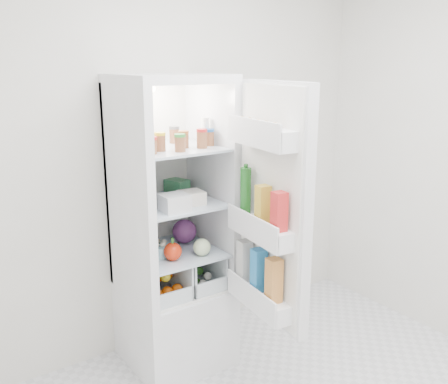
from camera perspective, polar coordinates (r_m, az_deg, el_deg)
room_walls at (r=2.09m, az=14.99°, el=6.62°), size 3.02×3.02×2.61m
refrigerator at (r=3.17m, az=-6.16°, el=-7.70°), size 0.60×0.60×1.80m
shelf_low at (r=3.09m, az=-5.64°, el=-6.79°), size 0.49×0.53×0.01m
shelf_mid at (r=2.99m, az=-5.79°, el=-1.24°), size 0.49×0.53×0.02m
shelf_top at (r=2.92m, az=-5.95°, el=5.00°), size 0.49×0.53×0.02m
crisper_left at (r=3.09m, az=-7.59°, el=-9.48°), size 0.23×0.46×0.22m
crisper_right at (r=3.19m, az=-3.64°, el=-8.52°), size 0.23×0.46×0.22m
condiment_jars at (r=2.85m, az=-5.60°, el=5.82°), size 0.46×0.34×0.08m
squeeze_bottle at (r=2.98m, az=-2.18°, el=6.97°), size 0.05×0.05×0.16m
tub_white at (r=2.79m, az=-5.66°, el=-1.23°), size 0.16×0.16×0.09m
tub_cream at (r=2.92m, az=-3.73°, el=-0.64°), size 0.15×0.15×0.08m
tin_red at (r=3.00m, az=-3.30°, el=-0.41°), size 0.10×0.10×0.06m
foil_tray at (r=2.96m, az=-7.96°, el=-0.86°), size 0.21×0.19×0.04m
tub_green at (r=3.21m, az=-5.39°, el=0.73°), size 0.14×0.16×0.08m
red_cabbage at (r=3.18m, az=-4.55°, el=-4.49°), size 0.15×0.15×0.15m
bell_pepper at (r=2.92m, az=-5.88°, el=-6.79°), size 0.11×0.11×0.11m
mushroom_bowl at (r=3.00m, az=-7.44°, el=-6.65°), size 0.19×0.19×0.07m
salad_bag at (r=2.98m, az=-2.54°, el=-6.31°), size 0.10×0.10×0.10m
citrus_pile at (r=3.08m, az=-7.40°, el=-10.05°), size 0.20×0.31×0.16m
veg_pile at (r=3.21m, az=-3.53°, el=-9.28°), size 0.16×0.30×0.10m
fridge_door at (r=2.66m, az=5.22°, el=-2.24°), size 0.23×0.60×1.30m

